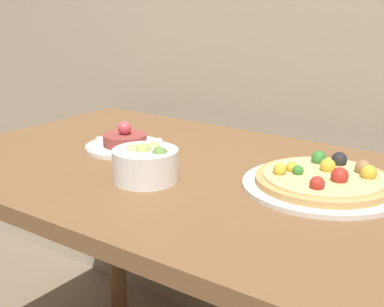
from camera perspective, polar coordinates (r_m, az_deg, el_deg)
name	(u,v)px	position (r m, az deg, el deg)	size (l,w,h in m)	color
dining_table	(191,213)	(1.24, -0.05, -6.39)	(1.23, 0.75, 0.75)	brown
pizza_plate	(324,181)	(1.12, 13.94, -2.82)	(0.33, 0.33, 0.06)	silver
tartare_plate	(125,143)	(1.36, -7.15, 1.14)	(0.20, 0.20, 0.07)	silver
small_bowl	(146,164)	(1.13, -4.94, -1.08)	(0.14, 0.14, 0.08)	white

